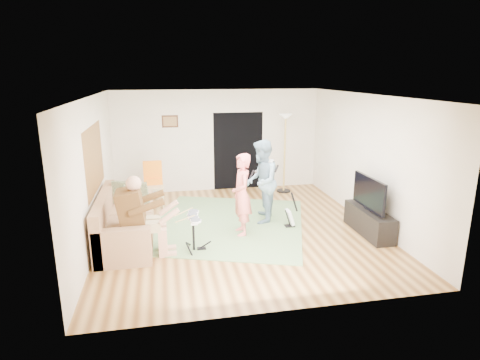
# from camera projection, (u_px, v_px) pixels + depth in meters

# --- Properties ---
(floor) EXTENTS (6.00, 6.00, 0.00)m
(floor) POSITION_uv_depth(u_px,v_px,m) (239.00, 229.00, 8.26)
(floor) COLOR brown
(floor) RESTS_ON ground
(walls) EXTENTS (5.50, 6.00, 2.70)m
(walls) POSITION_uv_depth(u_px,v_px,m) (239.00, 165.00, 7.91)
(walls) COLOR silver
(walls) RESTS_ON floor
(ceiling) EXTENTS (6.00, 6.00, 0.00)m
(ceiling) POSITION_uv_depth(u_px,v_px,m) (239.00, 96.00, 7.56)
(ceiling) COLOR white
(ceiling) RESTS_ON walls
(window_blinds) EXTENTS (0.00, 2.05, 2.05)m
(window_blinds) POSITION_uv_depth(u_px,v_px,m) (94.00, 159.00, 7.54)
(window_blinds) COLOR #8F5E2C
(window_blinds) RESTS_ON walls
(doorway) EXTENTS (2.10, 0.00, 2.10)m
(doorway) POSITION_uv_depth(u_px,v_px,m) (238.00, 151.00, 10.93)
(doorway) COLOR black
(doorway) RESTS_ON walls
(picture_frame) EXTENTS (0.42, 0.03, 0.32)m
(picture_frame) POSITION_uv_depth(u_px,v_px,m) (170.00, 121.00, 10.37)
(picture_frame) COLOR #3F2314
(picture_frame) RESTS_ON walls
(area_rug) EXTENTS (4.07, 4.31, 0.02)m
(area_rug) POSITION_uv_depth(u_px,v_px,m) (228.00, 224.00, 8.54)
(area_rug) COLOR #5F824F
(area_rug) RESTS_ON floor
(sofa) EXTENTS (0.95, 2.31, 0.94)m
(sofa) POSITION_uv_depth(u_px,v_px,m) (122.00, 226.00, 7.56)
(sofa) COLOR #A17550
(sofa) RESTS_ON floor
(drummer) EXTENTS (0.94, 0.53, 1.44)m
(drummer) POSITION_uv_depth(u_px,v_px,m) (144.00, 225.00, 6.96)
(drummer) COLOR #583918
(drummer) RESTS_ON sofa
(drum_kit) EXTENTS (0.37, 0.67, 0.69)m
(drum_kit) POSITION_uv_depth(u_px,v_px,m) (194.00, 235.00, 7.19)
(drum_kit) COLOR black
(drum_kit) RESTS_ON floor
(singer) EXTENTS (0.40, 0.60, 1.63)m
(singer) POSITION_uv_depth(u_px,v_px,m) (242.00, 195.00, 7.82)
(singer) COLOR #FF746E
(singer) RESTS_ON floor
(microphone) EXTENTS (0.06, 0.06, 0.24)m
(microphone) POSITION_uv_depth(u_px,v_px,m) (252.00, 174.00, 7.75)
(microphone) COLOR black
(microphone) RESTS_ON singer
(guitarist) EXTENTS (0.90, 1.02, 1.78)m
(guitarist) POSITION_uv_depth(u_px,v_px,m) (261.00, 182.00, 8.49)
(guitarist) COLOR #7394A9
(guitarist) RESTS_ON floor
(guitar_held) EXTENTS (0.34, 0.60, 0.26)m
(guitar_held) POSITION_uv_depth(u_px,v_px,m) (271.00, 166.00, 8.44)
(guitar_held) COLOR white
(guitar_held) RESTS_ON guitarist
(guitar_spare) EXTENTS (0.27, 0.24, 0.75)m
(guitar_spare) POSITION_uv_depth(u_px,v_px,m) (290.00, 217.00, 8.33)
(guitar_spare) COLOR black
(guitar_spare) RESTS_ON floor
(torchiere_lamp) EXTENTS (0.37, 0.37, 2.08)m
(torchiere_lamp) POSITION_uv_depth(u_px,v_px,m) (285.00, 139.00, 10.52)
(torchiere_lamp) COLOR black
(torchiere_lamp) RESTS_ON floor
(dining_chair) EXTENTS (0.48, 0.50, 1.09)m
(dining_chair) POSITION_uv_depth(u_px,v_px,m) (154.00, 191.00, 9.55)
(dining_chair) COLOR tan
(dining_chair) RESTS_ON floor
(tv_cabinet) EXTENTS (0.40, 1.40, 0.50)m
(tv_cabinet) POSITION_uv_depth(u_px,v_px,m) (369.00, 221.00, 7.99)
(tv_cabinet) COLOR black
(tv_cabinet) RESTS_ON floor
(television) EXTENTS (0.06, 1.15, 0.63)m
(television) POSITION_uv_depth(u_px,v_px,m) (369.00, 193.00, 7.82)
(television) COLOR black
(television) RESTS_ON tv_cabinet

